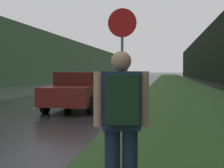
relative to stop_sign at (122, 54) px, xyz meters
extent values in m
cube|color=#2D5123|center=(2.54, 31.14, -2.01)|extent=(6.00, 240.00, 0.02)
cube|color=silver|center=(-4.35, 5.79, -2.01)|extent=(0.12, 3.00, 0.01)
cube|color=silver|center=(-4.35, 12.79, -2.01)|extent=(0.12, 3.00, 0.01)
cube|color=silver|center=(-4.35, 19.79, -2.01)|extent=(0.12, 3.00, 0.01)
cube|color=black|center=(-14.24, 41.14, 1.20)|extent=(2.00, 140.00, 6.43)
cube|color=black|center=(8.54, 41.14, 2.18)|extent=(2.00, 140.00, 8.39)
cylinder|color=slate|center=(0.00, 0.00, -0.79)|extent=(0.07, 0.07, 2.46)
cylinder|color=#B71414|center=(0.00, 0.00, 0.82)|extent=(0.76, 0.02, 0.76)
cube|color=navy|center=(0.64, -4.67, -0.77)|extent=(0.46, 0.32, 0.66)
sphere|color=tan|center=(0.64, -4.67, -0.33)|extent=(0.23, 0.23, 0.23)
cylinder|color=tan|center=(0.38, -4.72, -0.75)|extent=(0.10, 0.10, 0.62)
cylinder|color=tan|center=(0.89, -4.62, -0.75)|extent=(0.10, 0.10, 0.62)
cube|color=#193823|center=(0.68, -4.88, -0.74)|extent=(0.37, 0.24, 0.53)
cube|color=maroon|center=(-2.41, 4.16, -1.37)|extent=(1.83, 4.38, 0.69)
cube|color=#40120F|center=(-2.41, 4.38, -0.75)|extent=(1.55, 1.97, 0.53)
cylinder|color=black|center=(-1.54, 2.81, -1.68)|extent=(0.20, 0.67, 0.67)
cylinder|color=black|center=(-3.28, 2.81, -1.68)|extent=(0.20, 0.67, 0.67)
cylinder|color=black|center=(-1.54, 5.52, -1.68)|extent=(0.20, 0.67, 0.67)
cylinder|color=black|center=(-3.28, 5.52, -1.68)|extent=(0.20, 0.67, 0.67)
cube|color=#9E9EA3|center=(-2.41, 34.67, -1.38)|extent=(1.76, 4.42, 0.67)
cube|color=#5E5E61|center=(-2.41, 34.89, -0.82)|extent=(1.50, 1.99, 0.46)
cylinder|color=black|center=(-1.57, 33.30, -1.68)|extent=(0.20, 0.67, 0.67)
cylinder|color=black|center=(-3.25, 33.30, -1.68)|extent=(0.20, 0.67, 0.67)
cylinder|color=black|center=(-1.57, 36.04, -1.68)|extent=(0.20, 0.67, 0.67)
cylinder|color=black|center=(-3.25, 36.04, -1.68)|extent=(0.20, 0.67, 0.67)
camera|label=1|loc=(1.13, -8.15, -0.44)|focal=50.00mm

